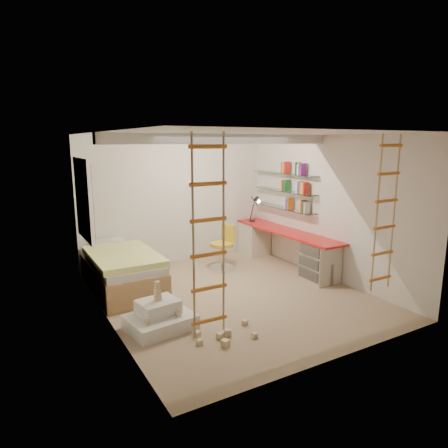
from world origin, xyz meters
TOP-DOWN VIEW (x-y plane):
  - floor at (0.00, 0.00)m, footprint 4.50×4.50m
  - ceiling_beam at (0.00, 0.30)m, footprint 4.00×0.18m
  - window_frame at (-1.97, 1.50)m, footprint 0.06×1.15m
  - window_blind at (-1.93, 1.50)m, footprint 0.02×1.00m
  - rope_ladder_left at (-1.35, -1.75)m, footprint 0.41×0.04m
  - rope_ladder_right at (1.35, -1.75)m, footprint 0.41×0.04m
  - waste_bin at (1.75, -0.30)m, footprint 0.31×0.31m
  - desk at (1.72, 0.86)m, footprint 0.56×2.80m
  - shelves at (1.87, 1.13)m, footprint 0.25×1.80m
  - bed at (-1.48, 1.23)m, footprint 1.02×2.00m
  - task_lamp at (1.67, 1.82)m, footprint 0.14×0.36m
  - swivel_chair at (0.54, 1.30)m, footprint 0.64×0.64m
  - play_platform at (-1.45, -0.49)m, footprint 0.93×0.77m
  - toy_blocks at (-1.06, -0.90)m, footprint 1.35×1.04m
  - books at (1.87, 1.13)m, footprint 0.14×0.70m

SIDE VIEW (x-z plane):
  - floor at x=0.00m, z-range 0.00..0.00m
  - play_platform at x=-1.45m, z-range -0.04..0.34m
  - toy_blocks at x=-1.06m, z-range -0.15..0.50m
  - waste_bin at x=1.75m, z-range 0.00..0.38m
  - swivel_chair at x=0.54m, z-range -0.12..0.76m
  - bed at x=-1.48m, z-range -0.02..0.67m
  - desk at x=1.72m, z-range 0.03..0.78m
  - task_lamp at x=1.67m, z-range 0.85..1.42m
  - shelves at x=1.87m, z-range 1.14..1.86m
  - rope_ladder_left at x=-1.35m, z-range 0.45..2.58m
  - rope_ladder_right at x=1.35m, z-range 0.45..2.58m
  - window_frame at x=-1.97m, z-range 0.88..2.23m
  - window_blind at x=-1.93m, z-range 0.95..2.15m
  - books at x=1.87m, z-range 1.16..2.08m
  - ceiling_beam at x=0.00m, z-range 2.44..2.60m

